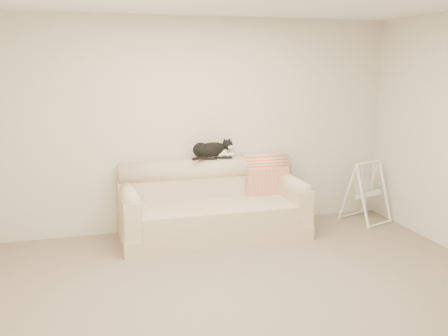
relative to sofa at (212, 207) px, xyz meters
name	(u,v)px	position (x,y,z in m)	size (l,w,h in m)	color
ground_plane	(250,292)	(-0.06, -1.62, -0.35)	(5.00, 5.00, 0.00)	#746453
room_shell	(252,126)	(-0.06, -1.62, 1.18)	(5.04, 4.04, 2.60)	beige
sofa	(212,207)	(0.00, 0.00, 0.00)	(2.20, 0.93, 0.90)	beige
remote_a	(210,158)	(0.03, 0.22, 0.56)	(0.19, 0.08, 0.03)	black
remote_b	(225,157)	(0.22, 0.22, 0.56)	(0.17, 0.07, 0.02)	black
tuxedo_cat	(212,150)	(0.06, 0.23, 0.66)	(0.59, 0.37, 0.24)	black
throw_blanket	(264,169)	(0.74, 0.23, 0.37)	(0.54, 0.38, 0.58)	#C74833
baby_swing	(366,191)	(2.09, -0.01, 0.05)	(0.63, 0.65, 0.81)	white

